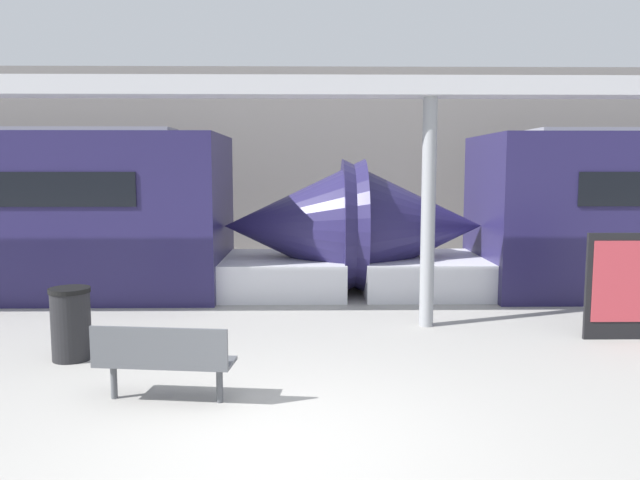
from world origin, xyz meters
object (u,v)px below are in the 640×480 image
at_px(bench_near, 163,357).
at_px(support_column_near, 428,214).
at_px(poster_board, 625,286).
at_px(trash_bin, 71,324).

bearing_deg(bench_near, support_column_near, 50.07).
bearing_deg(poster_board, trash_bin, -173.67).
xyz_separation_m(trash_bin, poster_board, (7.58, 0.84, 0.31)).
relative_size(trash_bin, poster_board, 0.61).
xyz_separation_m(bench_near, trash_bin, (-1.54, 1.54, -0.02)).
relative_size(poster_board, support_column_near, 0.44).
distance_m(poster_board, support_column_near, 2.97).
bearing_deg(trash_bin, support_column_near, 18.63).
distance_m(trash_bin, support_column_near, 5.32).
height_order(trash_bin, poster_board, poster_board).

